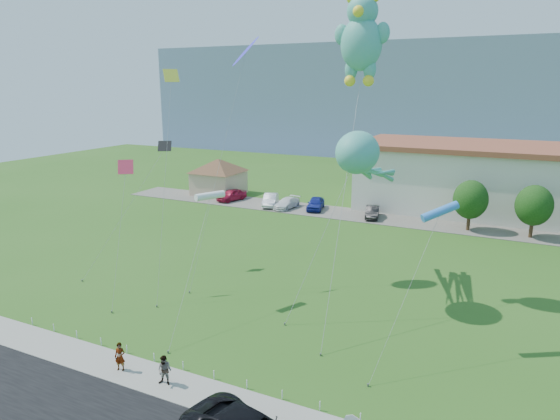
% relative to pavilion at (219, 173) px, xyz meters
% --- Properties ---
extents(ground, '(160.00, 160.00, 0.00)m').
position_rel_pavilion_xyz_m(ground, '(24.00, -38.00, -3.02)').
color(ground, '#2A5818').
rests_on(ground, ground).
extents(sidewalk, '(80.00, 2.50, 0.10)m').
position_rel_pavilion_xyz_m(sidewalk, '(24.00, -40.75, -2.97)').
color(sidewalk, gray).
rests_on(sidewalk, ground).
extents(parking_strip, '(70.00, 6.00, 0.06)m').
position_rel_pavilion_xyz_m(parking_strip, '(24.00, -3.00, -2.99)').
color(parking_strip, '#59544C').
rests_on(parking_strip, ground).
extents(hill_ridge, '(160.00, 50.00, 25.00)m').
position_rel_pavilion_xyz_m(hill_ridge, '(24.00, 82.00, 9.48)').
color(hill_ridge, slate).
rests_on(hill_ridge, ground).
extents(pavilion, '(9.20, 9.20, 5.00)m').
position_rel_pavilion_xyz_m(pavilion, '(0.00, 0.00, 0.00)').
color(pavilion, tan).
rests_on(pavilion, ground).
extents(rope_fence, '(26.05, 0.05, 0.50)m').
position_rel_pavilion_xyz_m(rope_fence, '(24.00, -39.30, -2.77)').
color(rope_fence, white).
rests_on(rope_fence, ground).
extents(tree_near, '(3.60, 3.60, 5.47)m').
position_rel_pavilion_xyz_m(tree_near, '(34.00, -4.00, 0.36)').
color(tree_near, '#3F2B19').
rests_on(tree_near, ground).
extents(tree_mid, '(3.60, 3.60, 5.47)m').
position_rel_pavilion_xyz_m(tree_mid, '(40.00, -4.00, 0.36)').
color(tree_mid, '#3F2B19').
rests_on(tree_mid, ground).
extents(pedestrian_left, '(0.67, 0.55, 1.59)m').
position_rel_pavilion_xyz_m(pedestrian_left, '(20.07, -40.92, -2.13)').
color(pedestrian_left, gray).
rests_on(pedestrian_left, sidewalk).
extents(pedestrian_right, '(0.88, 0.75, 1.59)m').
position_rel_pavilion_xyz_m(pedestrian_right, '(23.10, -40.93, -2.13)').
color(pedestrian_right, gray).
rests_on(pedestrian_right, sidewalk).
extents(parked_car_red, '(2.87, 4.81, 1.53)m').
position_rel_pavilion_xyz_m(parked_car_red, '(3.93, -2.99, -2.20)').
color(parked_car_red, maroon).
rests_on(parked_car_red, parking_strip).
extents(parked_car_silver, '(3.13, 4.97, 1.55)m').
position_rel_pavilion_xyz_m(parked_car_silver, '(9.99, -3.45, -2.19)').
color(parked_car_silver, silver).
rests_on(parked_car_silver, parking_strip).
extents(parked_car_white, '(2.28, 4.62, 1.29)m').
position_rel_pavilion_xyz_m(parked_car_white, '(12.43, -3.66, -2.32)').
color(parked_car_white, white).
rests_on(parked_car_white, parking_strip).
extents(parked_car_blue, '(2.76, 4.80, 1.54)m').
position_rel_pavilion_xyz_m(parked_car_blue, '(15.95, -2.72, -2.19)').
color(parked_car_blue, navy).
rests_on(parked_car_blue, parking_strip).
extents(parked_car_black, '(2.30, 4.34, 1.36)m').
position_rel_pavilion_xyz_m(parked_car_black, '(23.38, -3.50, -2.28)').
color(parked_car_black, black).
rests_on(parked_car_black, parking_strip).
extents(octopus_kite, '(4.13, 12.68, 12.13)m').
position_rel_pavilion_xyz_m(octopus_kite, '(28.36, -25.06, 6.93)').
color(octopus_kite, teal).
rests_on(octopus_kite, ground).
extents(teddy_bear_kite, '(3.95, 12.39, 21.31)m').
position_rel_pavilion_xyz_m(teddy_bear_kite, '(27.51, -23.58, 15.32)').
color(teddy_bear_kite, teal).
rests_on(teddy_bear_kite, ground).
extents(small_kite_blue, '(2.20, 7.50, 18.32)m').
position_rel_pavilion_xyz_m(small_kite_blue, '(18.34, -24.05, 14.18)').
color(small_kite_blue, '#2D28E4').
rests_on(small_kite_blue, ground).
extents(small_kite_cyan, '(2.29, 7.59, 8.51)m').
position_rel_pavilion_xyz_m(small_kite_cyan, '(34.50, -30.03, 4.98)').
color(small_kite_cyan, blue).
rests_on(small_kite_cyan, ground).
extents(small_kite_pink, '(2.67, 5.14, 9.71)m').
position_rel_pavilion_xyz_m(small_kite_pink, '(12.59, -31.75, 5.30)').
color(small_kite_pink, '#FC3857').
rests_on(small_kite_pink, ground).
extents(small_kite_white, '(2.28, 8.92, 8.07)m').
position_rel_pavilion_xyz_m(small_kite_white, '(19.19, -30.60, 4.54)').
color(small_kite_white, white).
rests_on(small_kite_white, ground).
extents(small_kite_yellow, '(2.98, 6.55, 16.22)m').
position_rel_pavilion_xyz_m(small_kite_yellow, '(14.55, -28.60, 10.64)').
color(small_kite_yellow, yellow).
rests_on(small_kite_yellow, ground).
extents(small_kite_black, '(4.06, 7.60, 10.60)m').
position_rel_pavilion_xyz_m(small_kite_black, '(11.11, -26.42, 5.97)').
color(small_kite_black, black).
rests_on(small_kite_black, ground).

